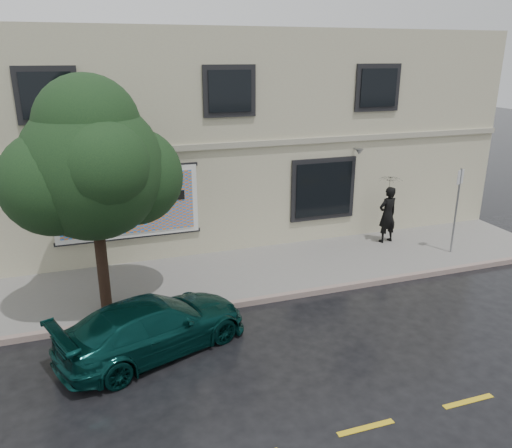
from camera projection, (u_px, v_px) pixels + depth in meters
name	position (u px, v px, depth m)	size (l,w,h in m)	color
ground	(290.00, 329.00, 11.89)	(90.00, 90.00, 0.00)	black
sidewalk	(248.00, 273.00, 14.78)	(20.00, 3.50, 0.15)	gray
curb	(268.00, 299.00, 13.21)	(20.00, 0.18, 0.16)	gray
road_marking	(366.00, 428.00, 8.75)	(19.00, 0.12, 0.01)	gold
building	(201.00, 131.00, 18.83)	(20.00, 8.12, 7.00)	#BAB896
billboard	(127.00, 204.00, 14.67)	(4.30, 0.16, 2.20)	white
car	(154.00, 326.00, 10.86)	(1.87, 4.24, 1.23)	#08312E
pedestrian	(387.00, 215.00, 16.77)	(0.70, 0.46, 1.93)	black
umbrella	(391.00, 177.00, 16.36)	(0.86, 0.86, 0.63)	black
street_tree	(92.00, 169.00, 11.43)	(3.30, 3.30, 5.23)	#302115
sign_pole	(457.00, 203.00, 15.64)	(0.32, 0.14, 2.76)	gray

